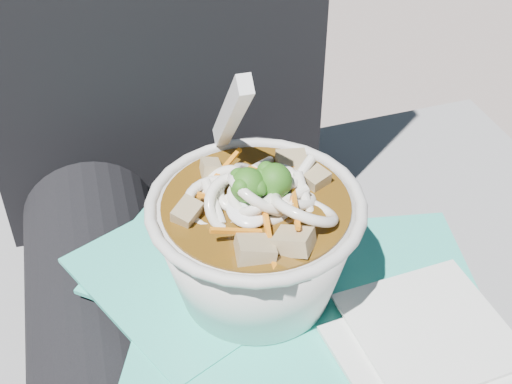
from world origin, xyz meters
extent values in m
cylinder|color=black|center=(0.09, 0.00, 0.54)|extent=(0.14, 0.48, 0.14)
cube|color=#2EBFA8|center=(0.06, -0.05, 0.61)|extent=(0.20, 0.23, 0.00)
cube|color=#2EBFA8|center=(0.05, 0.01, 0.62)|extent=(0.19, 0.22, 0.00)
cube|color=#2EBFA8|center=(0.03, -0.03, 0.62)|extent=(0.18, 0.18, 0.00)
cube|color=#2EBFA8|center=(0.11, -0.04, 0.62)|extent=(0.23, 0.24, 0.00)
cube|color=#2EBFA8|center=(0.00, 0.04, 0.62)|extent=(0.22, 0.21, 0.00)
cube|color=#2EBFA8|center=(0.00, 0.05, 0.62)|extent=(0.19, 0.20, 0.00)
cube|color=#2EBFA8|center=(0.02, -0.07, 0.63)|extent=(0.25, 0.25, 0.00)
cube|color=#2EBFA8|center=(-0.01, 0.03, 0.63)|extent=(0.21, 0.22, 0.00)
cube|color=white|center=(0.14, -0.10, 0.63)|extent=(0.13, 0.13, 0.00)
cube|color=white|center=(0.15, -0.07, 0.63)|extent=(0.12, 0.12, 0.00)
torus|color=silver|center=(0.04, 0.00, 0.72)|extent=(0.16, 0.16, 0.01)
cylinder|color=#492D0A|center=(0.04, 0.00, 0.71)|extent=(0.14, 0.14, 0.01)
torus|color=white|center=(0.02, 0.02, 0.72)|extent=(0.04, 0.04, 0.03)
torus|color=white|center=(0.06, 0.01, 0.72)|extent=(0.06, 0.06, 0.03)
torus|color=white|center=(0.04, 0.01, 0.72)|extent=(0.04, 0.04, 0.02)
torus|color=white|center=(0.02, 0.00, 0.72)|extent=(0.07, 0.06, 0.05)
torus|color=white|center=(0.04, 0.01, 0.72)|extent=(0.04, 0.04, 0.02)
torus|color=white|center=(0.04, 0.00, 0.72)|extent=(0.04, 0.04, 0.03)
torus|color=white|center=(0.07, -0.02, 0.73)|extent=(0.06, 0.06, 0.04)
torus|color=white|center=(0.03, 0.01, 0.72)|extent=(0.04, 0.04, 0.02)
torus|color=white|center=(0.06, 0.02, 0.72)|extent=(0.04, 0.04, 0.03)
torus|color=white|center=(0.05, 0.03, 0.72)|extent=(0.05, 0.06, 0.05)
torus|color=white|center=(0.06, 0.01, 0.72)|extent=(0.04, 0.03, 0.03)
torus|color=white|center=(0.01, 0.01, 0.72)|extent=(0.06, 0.06, 0.02)
torus|color=white|center=(0.04, 0.00, 0.73)|extent=(0.06, 0.07, 0.05)
torus|color=white|center=(0.04, 0.00, 0.72)|extent=(0.07, 0.07, 0.02)
cylinder|color=white|center=(0.05, 0.04, 0.72)|extent=(0.03, 0.03, 0.02)
cylinder|color=white|center=(0.03, 0.01, 0.72)|extent=(0.02, 0.03, 0.02)
cylinder|color=white|center=(0.05, 0.00, 0.72)|extent=(0.03, 0.02, 0.02)
cylinder|color=white|center=(0.07, 0.00, 0.72)|extent=(0.01, 0.03, 0.03)
cylinder|color=white|center=(0.01, 0.01, 0.72)|extent=(0.01, 0.04, 0.02)
cylinder|color=white|center=(0.06, 0.00, 0.72)|extent=(0.03, 0.02, 0.01)
cylinder|color=white|center=(0.07, 0.02, 0.72)|extent=(0.03, 0.03, 0.03)
cylinder|color=#619447|center=(0.05, 0.00, 0.72)|extent=(0.01, 0.01, 0.01)
sphere|color=#1B5513|center=(0.05, 0.00, 0.74)|extent=(0.03, 0.03, 0.03)
sphere|color=#1B5513|center=(0.05, 0.01, 0.74)|extent=(0.01, 0.01, 0.01)
sphere|color=#1B5513|center=(0.04, 0.01, 0.74)|extent=(0.01, 0.01, 0.01)
sphere|color=#1B5513|center=(0.05, 0.01, 0.74)|extent=(0.01, 0.01, 0.01)
sphere|color=#1B5513|center=(0.05, 0.01, 0.74)|extent=(0.01, 0.01, 0.01)
cylinder|color=#619447|center=(0.03, 0.00, 0.72)|extent=(0.01, 0.01, 0.01)
sphere|color=#1B5513|center=(0.03, 0.00, 0.74)|extent=(0.03, 0.03, 0.03)
sphere|color=#1B5513|center=(0.04, 0.00, 0.74)|extent=(0.01, 0.01, 0.01)
sphere|color=#1B5513|center=(0.03, 0.01, 0.74)|extent=(0.01, 0.01, 0.01)
sphere|color=#1B5513|center=(0.03, 0.00, 0.74)|extent=(0.01, 0.01, 0.01)
sphere|color=#1B5513|center=(0.04, 0.00, 0.74)|extent=(0.01, 0.01, 0.01)
cube|color=orange|center=(0.06, 0.03, 0.73)|extent=(0.05, 0.00, 0.01)
cube|color=orange|center=(0.04, -0.04, 0.72)|extent=(0.01, 0.05, 0.02)
cube|color=orange|center=(0.02, -0.03, 0.73)|extent=(0.04, 0.00, 0.01)
cube|color=orange|center=(0.02, 0.01, 0.72)|extent=(0.04, 0.02, 0.01)
cube|color=orange|center=(0.06, -0.02, 0.73)|extent=(0.02, 0.05, 0.01)
cube|color=orange|center=(0.02, 0.04, 0.73)|extent=(0.03, 0.03, 0.01)
cube|color=#917751|center=(0.09, 0.02, 0.72)|extent=(0.03, 0.03, 0.02)
cube|color=#917751|center=(0.08, 0.04, 0.72)|extent=(0.03, 0.02, 0.02)
cube|color=#917751|center=(0.01, 0.05, 0.72)|extent=(0.02, 0.02, 0.02)
cube|color=#917751|center=(-0.01, 0.00, 0.72)|extent=(0.02, 0.03, 0.02)
cube|color=#917751|center=(0.02, -0.04, 0.72)|extent=(0.03, 0.03, 0.02)
cube|color=#917751|center=(0.05, -0.04, 0.72)|extent=(0.03, 0.03, 0.02)
ellipsoid|color=white|center=(0.03, -0.01, 0.72)|extent=(0.03, 0.04, 0.01)
cube|color=white|center=(0.03, 0.04, 0.77)|extent=(0.01, 0.10, 0.11)
camera|label=1|loc=(-0.06, -0.37, 1.05)|focal=50.00mm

